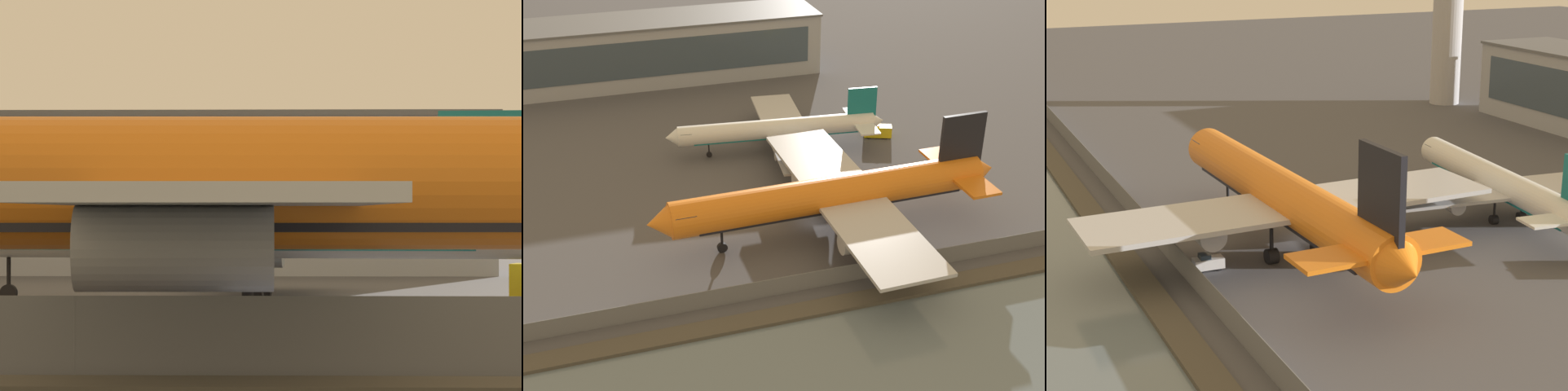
% 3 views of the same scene
% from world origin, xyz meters
% --- Properties ---
extents(ground_plane, '(500.00, 500.00, 0.00)m').
position_xyz_m(ground_plane, '(0.00, 0.00, 0.00)').
color(ground_plane, '#4C4C51').
extents(shoreline_seawall, '(320.00, 3.00, 0.50)m').
position_xyz_m(shoreline_seawall, '(0.00, -20.50, 0.25)').
color(shoreline_seawall, '#474238').
rests_on(shoreline_seawall, ground).
extents(perimeter_fence, '(280.00, 0.10, 2.69)m').
position_xyz_m(perimeter_fence, '(0.00, -16.00, 1.35)').
color(perimeter_fence, slate).
rests_on(perimeter_fence, ground).
extents(cargo_jet_orange, '(54.16, 46.01, 16.47)m').
position_xyz_m(cargo_jet_orange, '(2.49, -3.45, 6.29)').
color(cargo_jet_orange, orange).
rests_on(cargo_jet_orange, ground).
extents(passenger_jet_white_teal, '(40.38, 35.05, 11.30)m').
position_xyz_m(passenger_jet_white_teal, '(2.78, 25.57, 4.31)').
color(passenger_jet_white_teal, white).
rests_on(passenger_jet_white_teal, ground).
extents(baggage_tug, '(1.71, 3.25, 1.80)m').
position_xyz_m(baggage_tug, '(4.16, -13.04, 0.81)').
color(baggage_tug, white).
rests_on(baggage_tug, ground).
extents(terminal_building, '(78.21, 16.29, 13.94)m').
position_xyz_m(terminal_building, '(-15.07, 70.79, 6.98)').
color(terminal_building, '#9EA3AD').
rests_on(terminal_building, ground).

